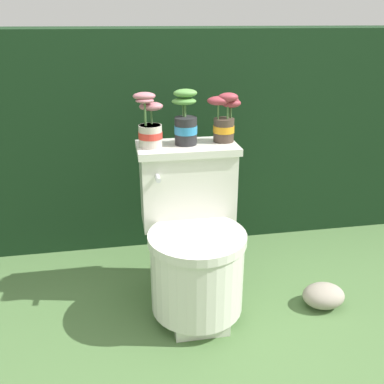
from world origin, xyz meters
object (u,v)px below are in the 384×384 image
at_px(toilet, 193,241).
at_px(potted_plant_midleft, 185,120).
at_px(potted_plant_middle, 225,118).
at_px(garden_stone, 323,296).
at_px(potted_plant_left, 150,126).

relative_size(toilet, potted_plant_midleft, 3.09).
distance_m(potted_plant_middle, garden_stone, 0.90).
relative_size(potted_plant_left, potted_plant_midleft, 0.99).
relative_size(potted_plant_left, potted_plant_middle, 1.07).
xyz_separation_m(potted_plant_midleft, garden_stone, (0.57, -0.27, -0.75)).
distance_m(toilet, garden_stone, 0.64).
distance_m(potted_plant_left, potted_plant_middle, 0.32).
height_order(potted_plant_left, garden_stone, potted_plant_left).
height_order(toilet, garden_stone, toilet).
xyz_separation_m(toilet, garden_stone, (0.57, -0.11, -0.27)).
xyz_separation_m(potted_plant_midleft, potted_plant_middle, (0.17, 0.01, 0.00)).
bearing_deg(potted_plant_left, potted_plant_middle, 4.62).
bearing_deg(potted_plant_left, toilet, -43.49).
relative_size(toilet, potted_plant_left, 3.14).
xyz_separation_m(potted_plant_left, potted_plant_midleft, (0.15, 0.02, 0.01)).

